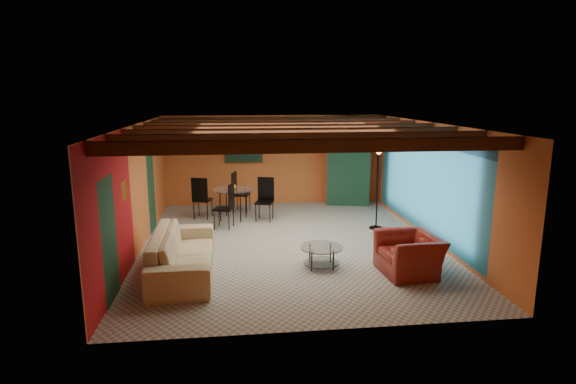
{
  "coord_description": "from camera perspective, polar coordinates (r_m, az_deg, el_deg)",
  "views": [
    {
      "loc": [
        -1.21,
        -10.04,
        3.33
      ],
      "look_at": [
        0.0,
        0.2,
        1.15
      ],
      "focal_mm": 29.09,
      "sensor_mm": 36.0,
      "label": 1
    }
  ],
  "objects": [
    {
      "name": "floor_lamp",
      "position": [
        11.75,
        10.89,
        0.49
      ],
      "size": [
        0.53,
        0.53,
        2.08
      ],
      "primitive_type": null,
      "rotation": [
        0.0,
        0.0,
        0.28
      ],
      "color": "black",
      "rests_on": "ground"
    },
    {
      "name": "armchair",
      "position": [
        9.12,
        14.61,
        -7.37
      ],
      "size": [
        1.1,
        1.24,
        0.75
      ],
      "primitive_type": "imported",
      "rotation": [
        0.0,
        0.0,
        -1.49
      ],
      "color": "maroon",
      "rests_on": "ground"
    },
    {
      "name": "coffee_table",
      "position": [
        9.21,
        4.1,
        -7.88
      ],
      "size": [
        0.89,
        0.89,
        0.42
      ],
      "primitive_type": null,
      "rotation": [
        0.0,
        0.0,
        -0.07
      ],
      "color": "white",
      "rests_on": "ground"
    },
    {
      "name": "ceiling_fan",
      "position": [
        10.16,
        0.13,
        6.46
      ],
      "size": [
        1.5,
        1.5,
        0.44
      ],
      "primitive_type": null,
      "color": "#472614",
      "rests_on": "ceiling"
    },
    {
      "name": "potted_plant",
      "position": [
        14.19,
        7.25,
        8.19
      ],
      "size": [
        0.53,
        0.49,
        0.5
      ],
      "primitive_type": "imported",
      "rotation": [
        0.0,
        0.0,
        0.26
      ],
      "color": "#26661E",
      "rests_on": "armoire"
    },
    {
      "name": "painting",
      "position": [
        14.11,
        -5.46,
        5.05
      ],
      "size": [
        1.05,
        0.03,
        0.65
      ],
      "primitive_type": "cube",
      "color": "black",
      "rests_on": "wall_back"
    },
    {
      "name": "armoire",
      "position": [
        14.34,
        7.11,
        2.85
      ],
      "size": [
        1.34,
        0.85,
        2.18
      ],
      "primitive_type": "cube",
      "rotation": [
        0.0,
        0.0,
        -0.21
      ],
      "color": "brown",
      "rests_on": "ground"
    },
    {
      "name": "vase",
      "position": [
        12.45,
        -6.8,
        2.24
      ],
      "size": [
        0.22,
        0.22,
        0.18
      ],
      "primitive_type": "imported",
      "rotation": [
        0.0,
        0.0,
        -0.29
      ],
      "color": "orange",
      "rests_on": "dining_table"
    },
    {
      "name": "room",
      "position": [
        10.27,
        0.06,
        6.52
      ],
      "size": [
        6.52,
        8.01,
        2.71
      ],
      "color": "gray",
      "rests_on": "ground"
    },
    {
      "name": "sofa",
      "position": [
        9.06,
        -12.71,
        -7.21
      ],
      "size": [
        1.13,
        2.78,
        0.81
      ],
      "primitive_type": "imported",
      "rotation": [
        0.0,
        0.0,
        1.59
      ],
      "color": "tan",
      "rests_on": "ground"
    },
    {
      "name": "dining_table",
      "position": [
        12.58,
        -6.73,
        -0.77
      ],
      "size": [
        2.77,
        2.77,
        1.16
      ],
      "primitive_type": null,
      "rotation": [
        0.0,
        0.0,
        -0.29
      ],
      "color": "silver",
      "rests_on": "ground"
    }
  ]
}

